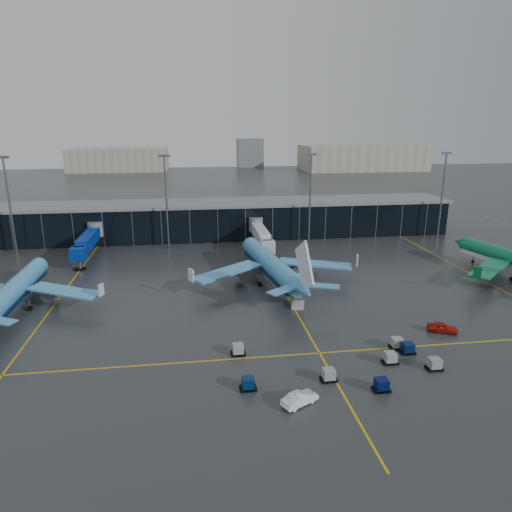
{
  "coord_description": "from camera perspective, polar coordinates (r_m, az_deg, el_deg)",
  "views": [
    {
      "loc": [
        -8.22,
        -74.97,
        33.19
      ],
      "look_at": [
        5.0,
        18.0,
        6.0
      ],
      "focal_mm": 32.0,
      "sensor_mm": 36.0,
      "label": 1
    }
  ],
  "objects": [
    {
      "name": "ground",
      "position": [
        82.4,
        -1.7,
        -7.61
      ],
      "size": [
        600.0,
        600.0,
        0.0
      ],
      "primitive_type": "plane",
      "color": "#282B2D",
      "rests_on": "ground"
    },
    {
      "name": "terminal_pier",
      "position": [
        140.0,
        -4.58,
        4.66
      ],
      "size": [
        142.0,
        17.0,
        10.7
      ],
      "color": "black",
      "rests_on": "ground"
    },
    {
      "name": "jet_bridges",
      "position": [
        124.3,
        -20.31,
        1.81
      ],
      "size": [
        94.0,
        27.5,
        7.2
      ],
      "color": "#595B60",
      "rests_on": "ground"
    },
    {
      "name": "flood_masts",
      "position": [
        127.15,
        -2.05,
        7.37
      ],
      "size": [
        203.0,
        0.5,
        25.5
      ],
      "color": "#595B60",
      "rests_on": "ground"
    },
    {
      "name": "distant_hangars",
      "position": [
        350.76,
        1.51,
        12.16
      ],
      "size": [
        260.0,
        71.0,
        22.0
      ],
      "color": "#B2AD99",
      "rests_on": "ground"
    },
    {
      "name": "taxi_lines",
      "position": [
        93.58,
        3.68,
        -4.65
      ],
      "size": [
        220.0,
        120.0,
        0.02
      ],
      "color": "gold",
      "rests_on": "ground"
    },
    {
      "name": "airliner_arkefly",
      "position": [
        95.54,
        -27.98,
        -2.37
      ],
      "size": [
        34.14,
        38.84,
        11.89
      ],
      "primitive_type": null,
      "rotation": [
        0.0,
        0.0,
        0.0
      ],
      "color": "#4094D4",
      "rests_on": "ground"
    },
    {
      "name": "airliner_klm_near",
      "position": [
        98.26,
        1.78,
        0.43
      ],
      "size": [
        43.38,
        47.82,
        13.18
      ],
      "primitive_type": null,
      "rotation": [
        0.0,
        0.0,
        0.14
      ],
      "color": "#3F91CF",
      "rests_on": "ground"
    },
    {
      "name": "baggage_carts",
      "position": [
        67.59,
        12.18,
        -12.93
      ],
      "size": [
        29.08,
        13.72,
        1.7
      ],
      "color": "black",
      "rests_on": "ground"
    },
    {
      "name": "mobile_airstair",
      "position": [
        86.77,
        5.28,
        -5.87
      ],
      "size": [
        3.05,
        3.71,
        3.45
      ],
      "rotation": [
        0.0,
        0.0,
        -0.3
      ],
      "color": "silver",
      "rests_on": "ground"
    },
    {
      "name": "service_van_red",
      "position": [
        82.41,
        22.29,
        -8.27
      ],
      "size": [
        5.21,
        3.83,
        1.65
      ],
      "primitive_type": "imported",
      "rotation": [
        0.0,
        0.0,
        1.13
      ],
      "color": "#B3190D",
      "rests_on": "ground"
    },
    {
      "name": "service_van_white",
      "position": [
        58.87,
        5.5,
        -17.31
      ],
      "size": [
        5.13,
        3.85,
        1.62
      ],
      "primitive_type": "imported",
      "rotation": [
        0.0,
        0.0,
        2.07
      ],
      "color": "white",
      "rests_on": "ground"
    }
  ]
}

